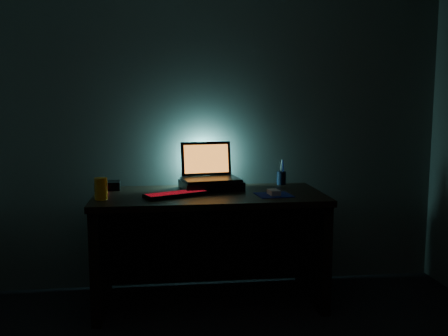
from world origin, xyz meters
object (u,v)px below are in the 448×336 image
Objects in this scene: juice_glass at (101,189)px; laptop at (209,171)px; pen_cup at (281,178)px; mouse at (274,192)px; keyboard at (176,194)px; router at (107,186)px.

laptop is at bearing 25.39° from juice_glass.
laptop is 0.55m from pen_cup.
mouse is at bearing 0.64° from juice_glass.
router is (-0.46, 0.30, 0.02)m from keyboard.
mouse is at bearing -48.71° from laptop.
mouse reaches higher than keyboard.
pen_cup is at bearing 0.40° from keyboard.
pen_cup is at bearing 0.14° from router.
router is (-1.09, 0.34, 0.01)m from mouse.
pen_cup is (0.77, 0.36, 0.04)m from keyboard.
pen_cup is at bearing -0.26° from laptop.
juice_glass reaches higher than router.
juice_glass is at bearing 174.93° from mouse.
juice_glass is 0.35m from router.
juice_glass is (-0.70, -0.33, -0.05)m from laptop.
keyboard is at bearing -35.74° from router.
laptop reaches higher than pen_cup.
pen_cup is (0.54, 0.09, -0.07)m from laptop.
mouse is 1.09m from juice_glass.
mouse is at bearing -28.61° from keyboard.
pen_cup is 1.24m from router.
keyboard is 0.63m from mouse.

